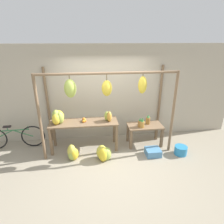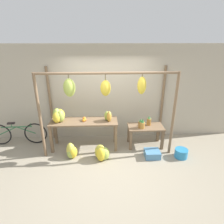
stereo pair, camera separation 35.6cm
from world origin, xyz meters
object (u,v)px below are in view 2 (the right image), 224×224
at_px(pineapple_cluster, 144,123).
at_px(fruit_crate_white, 152,154).
at_px(orange_pile, 84,119).
at_px(banana_pile_ground_left, 72,152).
at_px(blue_bucket, 181,153).
at_px(parked_bicycle, 18,133).
at_px(papaya_pile, 108,116).
at_px(banana_pile_ground_right, 101,153).
at_px(banana_pile_on_table, 59,116).

relative_size(pineapple_cluster, fruit_crate_white, 1.01).
distance_m(orange_pile, banana_pile_ground_left, 0.92).
height_order(blue_bucket, parked_bicycle, parked_bicycle).
bearing_deg(parked_bicycle, orange_pile, -6.60).
height_order(banana_pile_ground_left, papaya_pile, papaya_pile).
distance_m(blue_bucket, papaya_pile, 2.15).
bearing_deg(banana_pile_ground_right, blue_bucket, 0.20).
relative_size(pineapple_cluster, blue_bucket, 1.19).
relative_size(banana_pile_on_table, parked_bicycle, 0.27).
bearing_deg(banana_pile_ground_right, parked_bicycle, 160.31).
relative_size(orange_pile, banana_pile_ground_left, 0.47).
bearing_deg(pineapple_cluster, blue_bucket, -33.04).
bearing_deg(papaya_pile, blue_bucket, -17.32).
relative_size(banana_pile_ground_left, parked_bicycle, 0.25).
bearing_deg(parked_bicycle, fruit_crate_white, -12.27).
relative_size(banana_pile_on_table, banana_pile_ground_right, 0.96).
distance_m(blue_bucket, parked_bicycle, 4.62).
relative_size(fruit_crate_white, parked_bicycle, 0.23).
bearing_deg(pineapple_cluster, orange_pile, 178.20).
bearing_deg(blue_bucket, fruit_crate_white, 176.59).
distance_m(orange_pile, fruit_crate_white, 2.04).
distance_m(banana_pile_ground_left, fruit_crate_white, 2.11).
relative_size(banana_pile_on_table, blue_bucket, 1.36).
relative_size(banana_pile_on_table, papaya_pile, 1.54).
xyz_separation_m(banana_pile_on_table, banana_pile_ground_right, (1.14, -0.61, -0.80)).
distance_m(banana_pile_on_table, blue_bucket, 3.40).
relative_size(fruit_crate_white, papaya_pile, 1.32).
xyz_separation_m(banana_pile_ground_right, parked_bicycle, (-2.44, 0.87, 0.15)).
relative_size(banana_pile_ground_right, blue_bucket, 1.43).
xyz_separation_m(orange_pile, papaya_pile, (0.66, -0.05, 0.09)).
bearing_deg(banana_pile_on_table, papaya_pile, -0.72).
bearing_deg(orange_pile, parked_bicycle, 173.40).
bearing_deg(banana_pile_on_table, banana_pile_ground_right, -28.39).
height_order(pineapple_cluster, blue_bucket, pineapple_cluster).
bearing_deg(orange_pile, pineapple_cluster, -1.80).
height_order(orange_pile, banana_pile_ground_right, orange_pile).
bearing_deg(pineapple_cluster, banana_pile_ground_right, -153.53).
height_order(banana_pile_on_table, blue_bucket, banana_pile_on_table).
height_order(banana_pile_ground_left, banana_pile_ground_right, banana_pile_ground_left).
distance_m(fruit_crate_white, papaya_pile, 1.53).
relative_size(banana_pile_ground_left, blue_bucket, 1.27).
relative_size(banana_pile_ground_right, papaya_pile, 1.61).
height_order(pineapple_cluster, parked_bicycle, pineapple_cluster).
height_order(banana_pile_ground_right, papaya_pile, papaya_pile).
height_order(banana_pile_on_table, papaya_pile, banana_pile_on_table).
distance_m(orange_pile, blue_bucket, 2.73).
xyz_separation_m(orange_pile, pineapple_cluster, (1.65, -0.05, -0.12)).
xyz_separation_m(pineapple_cluster, banana_pile_ground_right, (-1.19, -0.59, -0.55)).
height_order(banana_pile_on_table, banana_pile_ground_right, banana_pile_on_table).
distance_m(pineapple_cluster, blue_bucket, 1.24).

